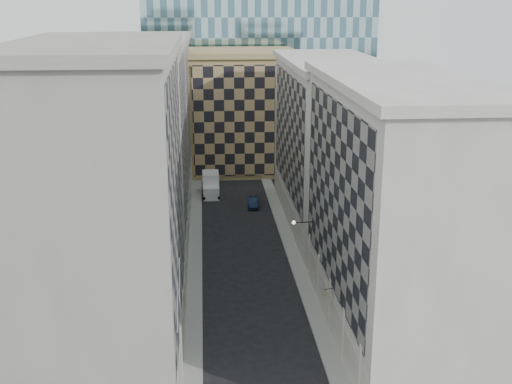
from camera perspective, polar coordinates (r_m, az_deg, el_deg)
sidewalk_west at (r=67.49m, az=-5.45°, el=-6.14°), size 1.50×100.00×0.15m
sidewalk_east at (r=68.11m, az=3.46°, el=-5.87°), size 1.50×100.00×0.15m
bldg_left_a at (r=46.06m, az=-13.08°, el=-1.95°), size 10.80×22.80×23.70m
bldg_left_b at (r=67.23m, az=-10.50°, el=3.65°), size 10.80×22.80×22.70m
bldg_left_c at (r=88.81m, az=-9.16°, el=6.55°), size 10.80×22.80×21.70m
bldg_right_a at (r=51.99m, az=12.15°, el=-1.47°), size 10.80×26.80×20.70m
bldg_right_b at (r=77.43m, az=6.49°, el=4.42°), size 10.80×28.80×19.70m
tan_block at (r=101.67m, az=-1.29°, el=7.24°), size 16.80×14.80×18.80m
flagpoles_left at (r=42.38m, az=-6.91°, el=-8.89°), size 0.10×6.33×2.33m
bracket_lamp at (r=60.25m, az=3.54°, el=-2.71°), size 1.98×0.36×0.36m
box_truck at (r=89.57m, az=-4.04°, el=0.56°), size 2.32×5.58×3.05m
dark_car at (r=84.47m, az=-0.22°, el=-0.89°), size 1.66×3.91×1.26m
shop_sign at (r=51.90m, az=6.28°, el=-8.94°), size 0.83×0.73×0.81m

